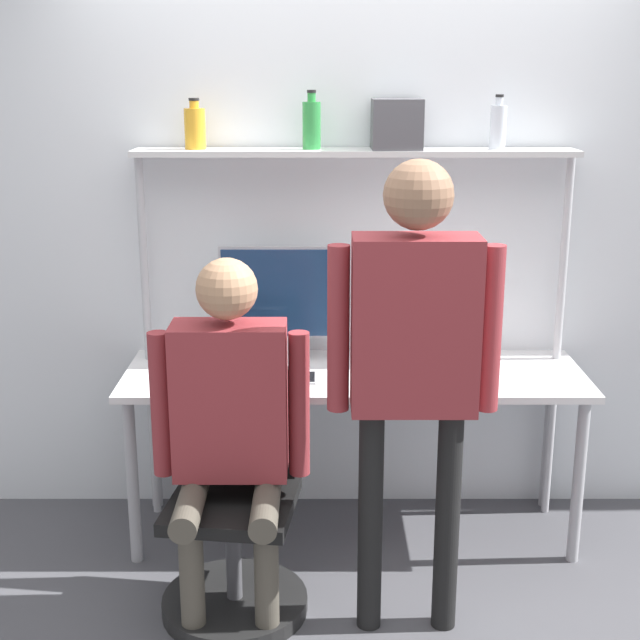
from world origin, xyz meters
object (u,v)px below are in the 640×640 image
object	(u,v)px
person_seated	(230,413)
monitor	(284,299)
person_standing	(415,340)
laptop	(244,361)
bottle_green	(312,124)
storage_box	(397,124)
office_chair	(236,539)
cell_phone	(308,378)
bottle_amber	(196,128)
bottle_clear	(499,126)

from	to	relation	value
person_seated	monitor	bearing A→B (deg)	77.46
person_standing	laptop	bearing A→B (deg)	134.26
monitor	bottle_green	xyz separation A→B (m)	(0.13, 0.05, 0.74)
monitor	storage_box	world-z (taller)	storage_box
person_seated	bottle_green	world-z (taller)	bottle_green
office_chair	bottle_green	bearing A→B (deg)	69.29
cell_phone	bottle_green	bearing A→B (deg)	86.54
bottle_amber	person_standing	bearing A→B (deg)	-46.53
laptop	person_seated	distance (m)	0.58
person_standing	bottle_clear	distance (m)	1.19
cell_phone	bottle_amber	xyz separation A→B (m)	(-0.47, 0.28, 1.01)
monitor	person_standing	xyz separation A→B (m)	(0.48, -0.84, 0.07)
cell_phone	bottle_green	xyz separation A→B (m)	(0.02, 0.28, 1.03)
office_chair	bottle_amber	bearing A→B (deg)	104.86
cell_phone	bottle_amber	world-z (taller)	bottle_amber
cell_phone	bottle_clear	size ratio (longest dim) A/B	0.67
bottle_clear	storage_box	distance (m)	0.43
bottle_clear	storage_box	bearing A→B (deg)	180.00
bottle_clear	monitor	bearing A→B (deg)	-176.56
laptop	person_seated	world-z (taller)	person_seated
office_chair	bottle_clear	xyz separation A→B (m)	(1.07, 0.76, 1.50)
monitor	bottle_green	bearing A→B (deg)	23.46
office_chair	bottle_amber	distance (m)	1.69
monitor	person_seated	bearing A→B (deg)	-102.54
office_chair	bottle_amber	size ratio (longest dim) A/B	4.41
person_standing	storage_box	distance (m)	1.12
person_seated	person_standing	world-z (taller)	person_standing
person_seated	bottle_clear	distance (m)	1.66
bottle_clear	bottle_amber	bearing A→B (deg)	180.00
cell_phone	bottle_green	distance (m)	1.06
bottle_green	bottle_clear	size ratio (longest dim) A/B	1.08
person_standing	office_chair	bearing A→B (deg)	168.33
laptop	person_standing	size ratio (longest dim) A/B	0.18
cell_phone	bottle_green	world-z (taller)	bottle_green
person_seated	bottle_clear	size ratio (longest dim) A/B	6.15
laptop	bottle_clear	bearing A→B (deg)	12.04
cell_phone	person_standing	xyz separation A→B (m)	(0.38, -0.62, 0.35)
person_seated	storage_box	distance (m)	1.42
office_chair	person_standing	size ratio (longest dim) A/B	0.53
person_standing	bottle_amber	distance (m)	1.40
office_chair	bottle_green	distance (m)	1.71
bottle_green	storage_box	size ratio (longest dim) A/B	1.16
storage_box	cell_phone	bearing A→B (deg)	-143.47
bottle_clear	laptop	bearing A→B (deg)	-167.96
bottle_amber	person_seated	bearing A→B (deg)	-76.29
laptop	bottle_green	xyz separation A→B (m)	(0.29, 0.23, 0.97)
laptop	bottle_green	size ratio (longest dim) A/B	1.32
office_chair	storage_box	distance (m)	1.81
person_seated	bottle_amber	bearing A→B (deg)	103.71
storage_box	office_chair	bearing A→B (deg)	-130.25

